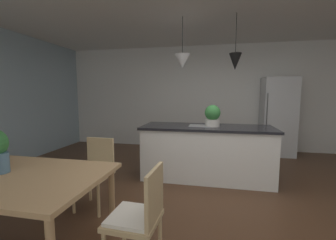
{
  "coord_description": "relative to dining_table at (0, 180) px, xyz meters",
  "views": [
    {
      "loc": [
        -0.04,
        -2.75,
        1.43
      ],
      "look_at": [
        -0.68,
        0.34,
        1.07
      ],
      "focal_mm": 23.63,
      "sensor_mm": 36.0,
      "label": 1
    }
  ],
  "objects": [
    {
      "name": "kitchen_island",
      "position": [
        1.77,
        2.16,
        -0.2
      ],
      "size": [
        2.18,
        0.82,
        0.91
      ],
      "color": "white",
      "rests_on": "ground_plane"
    },
    {
      "name": "dining_table",
      "position": [
        0.0,
        0.0,
        0.0
      ],
      "size": [
        1.9,
        1.03,
        0.72
      ],
      "color": "tan",
      "rests_on": "ground_plane"
    },
    {
      "name": "potted_plant_on_island",
      "position": [
        1.86,
        2.16,
        0.42
      ],
      "size": [
        0.26,
        0.26,
        0.36
      ],
      "color": "beige",
      "rests_on": "kitchen_island"
    },
    {
      "name": "pendant_over_island_main",
      "position": [
        1.35,
        2.16,
        1.32
      ],
      "size": [
        0.26,
        0.26,
        0.84
      ],
      "color": "black"
    },
    {
      "name": "chair_kitchen_end",
      "position": [
        1.32,
        -0.0,
        -0.19
      ],
      "size": [
        0.42,
        0.42,
        0.87
      ],
      "color": "tan",
      "rests_on": "ground_plane"
    },
    {
      "name": "refrigerator",
      "position": [
        3.37,
        4.04,
        0.25
      ],
      "size": [
        0.71,
        0.67,
        1.83
      ],
      "color": "silver",
      "rests_on": "ground_plane"
    },
    {
      "name": "pendant_over_island_aux",
      "position": [
        2.2,
        2.16,
        1.29
      ],
      "size": [
        0.2,
        0.2,
        0.88
      ],
      "color": "black"
    },
    {
      "name": "vase_on_dining_table",
      "position": [
        0.0,
        0.02,
        0.15
      ],
      "size": [
        0.14,
        0.14,
        0.18
      ],
      "color": "slate",
      "rests_on": "dining_table"
    },
    {
      "name": "chair_far_right",
      "position": [
        0.43,
        0.89,
        -0.19
      ],
      "size": [
        0.42,
        0.42,
        0.87
      ],
      "color": "tan",
      "rests_on": "ground_plane"
    },
    {
      "name": "ground_plane",
      "position": [
        1.92,
        1.18,
        -0.68
      ],
      "size": [
        10.0,
        8.4,
        0.04
      ],
      "primitive_type": "cube",
      "color": "#4C301E"
    },
    {
      "name": "wall_back_kitchen",
      "position": [
        1.92,
        4.44,
        0.69
      ],
      "size": [
        10.0,
        0.12,
        2.7
      ],
      "primitive_type": "cube",
      "color": "white",
      "rests_on": "ground_plane"
    }
  ]
}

